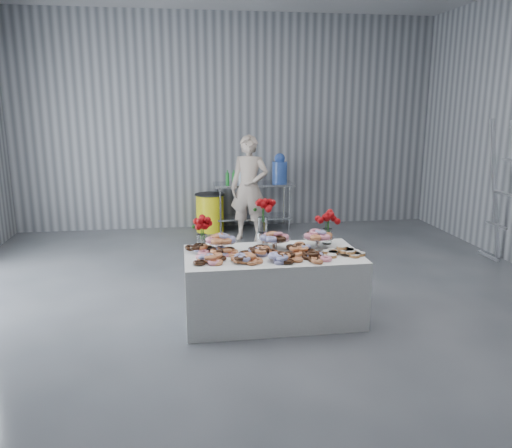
{
  "coord_description": "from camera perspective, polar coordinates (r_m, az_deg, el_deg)",
  "views": [
    {
      "loc": [
        -0.89,
        -5.12,
        2.31
      ],
      "look_at": [
        -0.07,
        0.41,
        0.99
      ],
      "focal_mm": 35.0,
      "sensor_mm": 36.0,
      "label": 1
    }
  ],
  "objects": [
    {
      "name": "ground",
      "position": [
        5.69,
        1.34,
        -10.66
      ],
      "size": [
        9.0,
        9.0,
        0.0
      ],
      "primitive_type": "plane",
      "color": "#3C3E44",
      "rests_on": "ground"
    },
    {
      "name": "room_walls",
      "position": [
        5.24,
        -1.72,
        16.9
      ],
      "size": [
        8.04,
        9.04,
        4.02
      ],
      "color": "gray",
      "rests_on": "ground"
    },
    {
      "name": "display_table",
      "position": [
        5.55,
        1.86,
        -7.1
      ],
      "size": [
        1.9,
        1.01,
        0.75
      ],
      "primitive_type": "cube",
      "rotation": [
        0.0,
        0.0,
        0.0
      ],
      "color": "white",
      "rests_on": "ground"
    },
    {
      "name": "prep_table",
      "position": [
        9.47,
        -0.29,
        3.02
      ],
      "size": [
        1.5,
        0.6,
        0.9
      ],
      "color": "silver",
      "rests_on": "ground"
    },
    {
      "name": "donut_mounds",
      "position": [
        5.37,
        1.99,
        -3.09
      ],
      "size": [
        1.81,
        0.81,
        0.09
      ],
      "primitive_type": null,
      "rotation": [
        0.0,
        0.0,
        0.0
      ],
      "color": "#CB794A",
      "rests_on": "display_table"
    },
    {
      "name": "cake_stand_left",
      "position": [
        5.47,
        -4.06,
        -1.79
      ],
      "size": [
        0.36,
        0.36,
        0.17
      ],
      "color": "silver",
      "rests_on": "display_table"
    },
    {
      "name": "cake_stand_mid",
      "position": [
        5.55,
        2.13,
        -1.55
      ],
      "size": [
        0.36,
        0.36,
        0.17
      ],
      "color": "silver",
      "rests_on": "display_table"
    },
    {
      "name": "cake_stand_right",
      "position": [
        5.66,
        7.11,
        -1.34
      ],
      "size": [
        0.36,
        0.36,
        0.17
      ],
      "color": "silver",
      "rests_on": "display_table"
    },
    {
      "name": "danish_pile",
      "position": [
        5.46,
        9.96,
        -2.9
      ],
      "size": [
        0.48,
        0.48,
        0.11
      ],
      "primitive_type": null,
      "color": "silver",
      "rests_on": "display_table"
    },
    {
      "name": "bouquet_left",
      "position": [
        5.52,
        -6.24,
        -0.03
      ],
      "size": [
        0.26,
        0.26,
        0.42
      ],
      "color": "white",
      "rests_on": "display_table"
    },
    {
      "name": "bouquet_right",
      "position": [
        5.8,
        8.18,
        0.59
      ],
      "size": [
        0.26,
        0.26,
        0.42
      ],
      "color": "white",
      "rests_on": "display_table"
    },
    {
      "name": "bouquet_center",
      "position": [
        5.66,
        0.78,
        1.27
      ],
      "size": [
        0.26,
        0.26,
        0.57
      ],
      "color": "silver",
      "rests_on": "display_table"
    },
    {
      "name": "water_jug",
      "position": [
        9.47,
        2.72,
        6.25
      ],
      "size": [
        0.28,
        0.28,
        0.55
      ],
      "color": "blue",
      "rests_on": "prep_table"
    },
    {
      "name": "drink_bottles",
      "position": [
        9.26,
        -2.17,
        5.39
      ],
      "size": [
        0.54,
        0.08,
        0.27
      ],
      "primitive_type": null,
      "color": "#268C33",
      "rests_on": "prep_table"
    },
    {
      "name": "person",
      "position": [
        8.71,
        -0.77,
        4.11
      ],
      "size": [
        0.79,
        0.66,
        1.84
      ],
      "primitive_type": "imported",
      "rotation": [
        0.0,
        0.0,
        -0.38
      ],
      "color": "#CC8C93",
      "rests_on": "ground"
    },
    {
      "name": "trash_barrel",
      "position": [
        9.44,
        -5.27,
        1.32
      ],
      "size": [
        0.56,
        0.56,
        0.72
      ],
      "rotation": [
        0.0,
        0.0,
        -0.18
      ],
      "color": "yellow",
      "rests_on": "ground"
    },
    {
      "name": "stepladder",
      "position": [
        8.13,
        26.54,
        3.14
      ],
      "size": [
        0.58,
        0.53,
        2.15
      ],
      "primitive_type": null,
      "rotation": [
        0.0,
        -0.16,
        0.0
      ],
      "color": "silver",
      "rests_on": "ground"
    }
  ]
}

